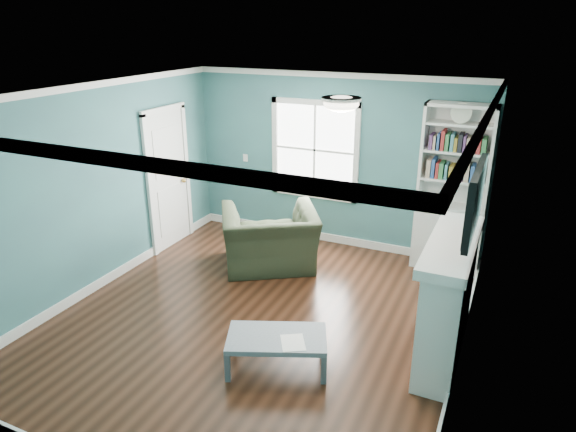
% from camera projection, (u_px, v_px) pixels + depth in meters
% --- Properties ---
extents(floor, '(5.00, 5.00, 0.00)m').
position_uv_depth(floor, '(258.00, 319.00, 6.02)').
color(floor, black).
rests_on(floor, ground).
extents(room_walls, '(5.00, 5.00, 5.00)m').
position_uv_depth(room_walls, '(255.00, 191.00, 5.46)').
color(room_walls, '#385F68').
rests_on(room_walls, ground).
extents(trim, '(4.50, 5.00, 2.60)m').
position_uv_depth(trim, '(255.00, 221.00, 5.58)').
color(trim, white).
rests_on(trim, ground).
extents(window, '(1.40, 0.06, 1.50)m').
position_uv_depth(window, '(315.00, 150.00, 7.73)').
color(window, white).
rests_on(window, room_walls).
extents(bookshelf, '(0.90, 0.35, 2.31)m').
position_uv_depth(bookshelf, '(451.00, 206.00, 6.96)').
color(bookshelf, silver).
rests_on(bookshelf, ground).
extents(fireplace, '(0.44, 1.58, 1.30)m').
position_uv_depth(fireplace, '(449.00, 301.00, 5.16)').
color(fireplace, black).
rests_on(fireplace, ground).
extents(tv, '(0.06, 1.10, 0.65)m').
position_uv_depth(tv, '(475.00, 201.00, 4.72)').
color(tv, black).
rests_on(tv, fireplace).
extents(door, '(0.12, 0.98, 2.17)m').
position_uv_depth(door, '(168.00, 178.00, 7.69)').
color(door, silver).
rests_on(door, ground).
extents(ceiling_fixture, '(0.38, 0.38, 0.15)m').
position_uv_depth(ceiling_fixture, '(341.00, 103.00, 4.85)').
color(ceiling_fixture, white).
rests_on(ceiling_fixture, room_walls).
extents(light_switch, '(0.08, 0.01, 0.12)m').
position_uv_depth(light_switch, '(245.00, 158.00, 8.29)').
color(light_switch, white).
rests_on(light_switch, room_walls).
extents(recliner, '(1.53, 1.39, 1.12)m').
position_uv_depth(recliner, '(269.00, 230.00, 7.12)').
color(recliner, black).
rests_on(recliner, ground).
extents(coffee_table, '(1.11, 0.87, 0.36)m').
position_uv_depth(coffee_table, '(277.00, 340.00, 5.09)').
color(coffee_table, '#474D55').
rests_on(coffee_table, ground).
extents(paper_sheet, '(0.34, 0.36, 0.00)m').
position_uv_depth(paper_sheet, '(293.00, 343.00, 4.97)').
color(paper_sheet, white).
rests_on(paper_sheet, coffee_table).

